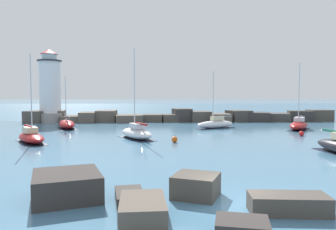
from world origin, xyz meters
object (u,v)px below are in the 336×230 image
sailboat_moored_2 (137,133)px  sailboat_moored_5 (299,125)px  lighthouse (50,91)px  sailboat_moored_3 (31,137)px  sailboat_moored_0 (216,124)px  sailboat_moored_4 (67,124)px  mooring_buoy_far_side (175,139)px  mooring_buoy_orange_near (301,134)px

sailboat_moored_2 → sailboat_moored_5: (24.17, 9.24, -0.02)m
lighthouse → sailboat_moored_3: size_ratio=1.42×
sailboat_moored_5 → lighthouse: bearing=161.0°
lighthouse → sailboat_moored_5: 44.67m
sailboat_moored_0 → sailboat_moored_2: 16.64m
sailboat_moored_0 → sailboat_moored_2: (-11.86, -11.67, 0.02)m
sailboat_moored_4 → mooring_buoy_far_side: 22.72m
sailboat_moored_3 → mooring_buoy_orange_near: (32.71, 4.26, -0.31)m
lighthouse → sailboat_moored_0: bearing=-22.1°
sailboat_moored_3 → mooring_buoy_far_side: sailboat_moored_3 is taller
mooring_buoy_far_side → sailboat_moored_2: bearing=142.8°
sailboat_moored_2 → sailboat_moored_5: sailboat_moored_2 is taller
mooring_buoy_orange_near → mooring_buoy_far_side: size_ratio=0.97×
lighthouse → sailboat_moored_5: (41.92, -14.46, -5.31)m
sailboat_moored_4 → mooring_buoy_orange_near: 34.68m
sailboat_moored_2 → mooring_buoy_far_side: 5.58m
sailboat_moored_2 → sailboat_moored_3: size_ratio=1.12×
sailboat_moored_4 → mooring_buoy_far_side: (16.20, -15.93, -0.31)m
lighthouse → sailboat_moored_5: bearing=-19.0°
sailboat_moored_0 → sailboat_moored_3: 27.53m
sailboat_moored_2 → sailboat_moored_4: size_ratio=1.33×
sailboat_moored_2 → sailboat_moored_0: bearing=44.5°
sailboat_moored_3 → mooring_buoy_far_side: bearing=-2.3°
mooring_buoy_orange_near → lighthouse: bearing=150.3°
sailboat_moored_2 → mooring_buoy_orange_near: bearing=4.2°
sailboat_moored_4 → sailboat_moored_3: bearing=-89.4°
sailboat_moored_0 → mooring_buoy_far_side: size_ratio=10.19×
lighthouse → mooring_buoy_far_side: size_ratio=15.73×
mooring_buoy_far_side → sailboat_moored_0: bearing=63.7°
sailboat_moored_3 → mooring_buoy_orange_near: bearing=7.4°
sailboat_moored_2 → mooring_buoy_orange_near: sailboat_moored_2 is taller
sailboat_moored_5 → sailboat_moored_4: bearing=174.7°
sailboat_moored_0 → mooring_buoy_far_side: bearing=-116.3°
sailboat_moored_2 → mooring_buoy_far_side: sailboat_moored_2 is taller
lighthouse → sailboat_moored_2: lighthouse is taller
mooring_buoy_orange_near → sailboat_moored_2: bearing=-175.8°
sailboat_moored_0 → sailboat_moored_4: (-23.63, 0.90, -0.06)m
sailboat_moored_4 → sailboat_moored_5: (35.94, -3.33, 0.06)m
lighthouse → sailboat_moored_0: (29.61, -12.03, -5.31)m
sailboat_moored_4 → sailboat_moored_0: bearing=-2.2°
sailboat_moored_5 → sailboat_moored_2: bearing=-159.1°
lighthouse → sailboat_moored_2: 30.08m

